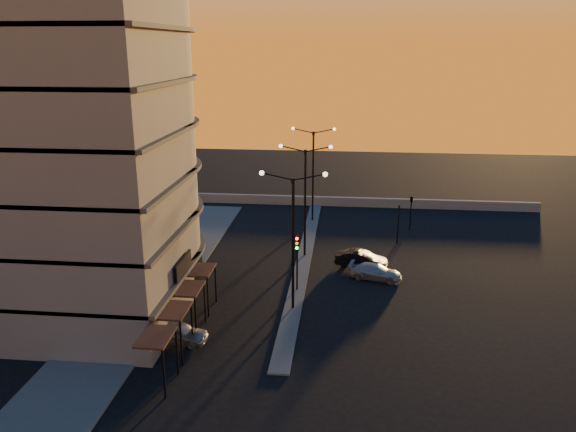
{
  "coord_description": "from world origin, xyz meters",
  "views": [
    {
      "loc": [
        3.35,
        -34.19,
        16.99
      ],
      "look_at": [
        -1.07,
        6.82,
        4.48
      ],
      "focal_mm": 35.0,
      "sensor_mm": 36.0,
      "label": 1
    }
  ],
  "objects_px": {
    "streetlamp_mid": "(305,192)",
    "car_sedan": "(361,259)",
    "traffic_light_main": "(297,254)",
    "car_wagon": "(375,272)",
    "car_hatchback": "(176,332)"
  },
  "relations": [
    {
      "from": "streetlamp_mid",
      "to": "car_hatchback",
      "type": "bearing_deg",
      "value": -113.35
    },
    {
      "from": "traffic_light_main",
      "to": "car_sedan",
      "type": "height_order",
      "value": "traffic_light_main"
    },
    {
      "from": "car_wagon",
      "to": "car_sedan",
      "type": "bearing_deg",
      "value": 36.71
    },
    {
      "from": "traffic_light_main",
      "to": "car_hatchback",
      "type": "distance_m",
      "value": 10.49
    },
    {
      "from": "traffic_light_main",
      "to": "streetlamp_mid",
      "type": "bearing_deg",
      "value": 90.0
    },
    {
      "from": "streetlamp_mid",
      "to": "car_sedan",
      "type": "height_order",
      "value": "streetlamp_mid"
    },
    {
      "from": "car_hatchback",
      "to": "car_wagon",
      "type": "bearing_deg",
      "value": -42.4
    },
    {
      "from": "traffic_light_main",
      "to": "car_sedan",
      "type": "bearing_deg",
      "value": 48.07
    },
    {
      "from": "traffic_light_main",
      "to": "car_sedan",
      "type": "relative_size",
      "value": 1.04
    },
    {
      "from": "traffic_light_main",
      "to": "car_sedan",
      "type": "xyz_separation_m",
      "value": [
        4.69,
        5.22,
        -2.22
      ]
    },
    {
      "from": "car_hatchback",
      "to": "car_sedan",
      "type": "height_order",
      "value": "car_sedan"
    },
    {
      "from": "car_hatchback",
      "to": "car_sedan",
      "type": "bearing_deg",
      "value": -34.33
    },
    {
      "from": "streetlamp_mid",
      "to": "car_sedan",
      "type": "bearing_deg",
      "value": -22.13
    },
    {
      "from": "traffic_light_main",
      "to": "car_wagon",
      "type": "distance_m",
      "value": 6.82
    },
    {
      "from": "car_wagon",
      "to": "car_hatchback",
      "type": "bearing_deg",
      "value": 144.25
    }
  ]
}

